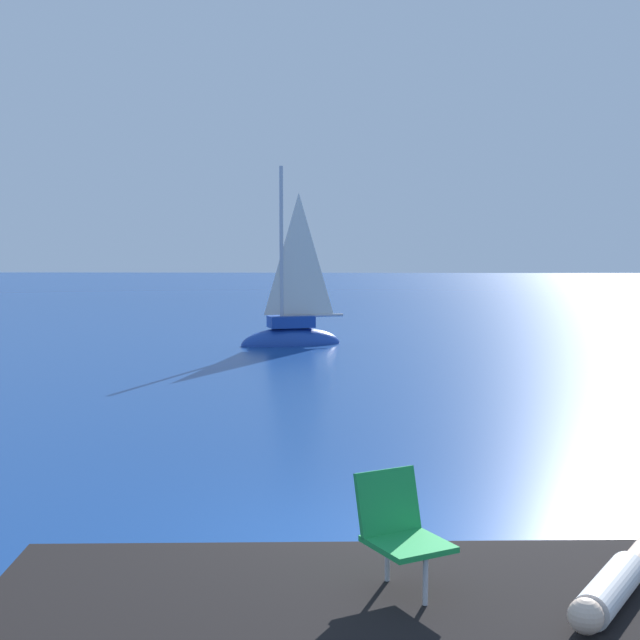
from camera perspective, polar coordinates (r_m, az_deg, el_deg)
ground_plane at (r=9.76m, az=3.38°, el=-14.61°), size 160.00×160.00×0.00m
sailboat_near at (r=27.78m, az=-1.86°, el=-0.93°), size 3.42×2.06×6.17m
person_sunbather at (r=6.44m, az=18.69°, el=-15.95°), size 1.05×1.56×0.25m
beach_chair at (r=6.23m, az=5.16°, el=-13.21°), size 0.71×0.75×0.80m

